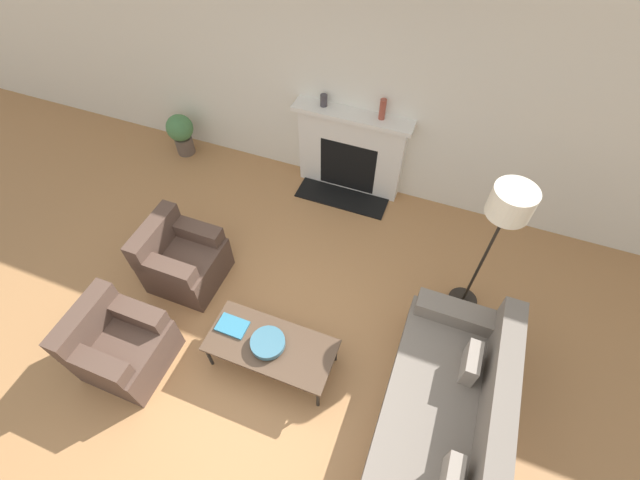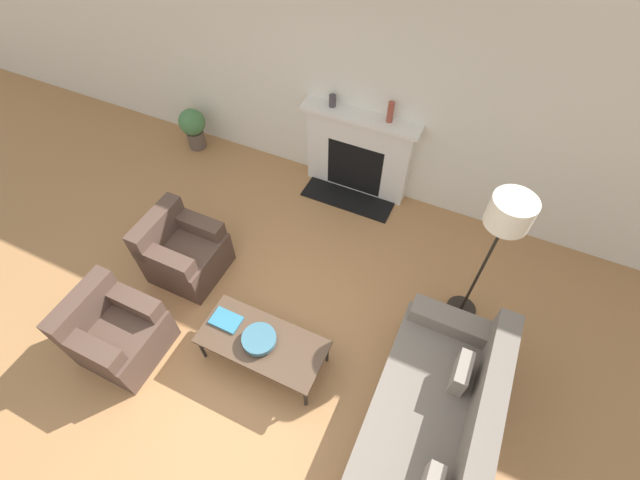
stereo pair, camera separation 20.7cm
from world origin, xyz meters
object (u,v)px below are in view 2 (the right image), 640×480
(armchair_near, at_px, (116,332))
(floor_lamp, at_px, (505,223))
(book, at_px, (226,320))
(mantel_vase_center_left, at_px, (390,112))
(bowl, at_px, (259,339))
(coffee_table, at_px, (262,342))
(potted_plant, at_px, (193,126))
(armchair_far, at_px, (183,252))
(fireplace, at_px, (358,154))
(couch, at_px, (431,430))
(mantel_vase_left, at_px, (333,101))

(armchair_near, xyz_separation_m, floor_lamp, (3.02, 1.89, 1.13))
(book, distance_m, mantel_vase_center_left, 2.88)
(bowl, height_order, book, bowl)
(coffee_table, height_order, floor_lamp, floor_lamp)
(potted_plant, bearing_deg, coffee_table, -44.05)
(armchair_far, bearing_deg, armchair_near, -180.00)
(fireplace, relative_size, coffee_table, 1.20)
(couch, relative_size, armchair_near, 2.67)
(couch, xyz_separation_m, coffee_table, (-1.68, 0.07, 0.06))
(book, bearing_deg, bowl, -6.91)
(armchair_far, height_order, mantel_vase_left, mantel_vase_left)
(book, height_order, potted_plant, potted_plant)
(couch, relative_size, mantel_vase_center_left, 8.60)
(couch, distance_m, potted_plant, 4.97)
(armchair_far, bearing_deg, bowl, -114.12)
(potted_plant, bearing_deg, armchair_near, -67.83)
(couch, distance_m, mantel_vase_left, 3.64)
(armchair_far, relative_size, bowl, 2.46)
(couch, xyz_separation_m, floor_lamp, (-0.02, 1.46, 1.15))
(mantel_vase_center_left, bearing_deg, coffee_table, -94.73)
(armchair_near, distance_m, book, 1.08)
(book, relative_size, mantel_vase_left, 2.04)
(fireplace, bearing_deg, book, -96.65)
(book, bearing_deg, mantel_vase_left, 91.74)
(floor_lamp, bearing_deg, fireplace, 144.02)
(coffee_table, distance_m, book, 0.43)
(fireplace, bearing_deg, couch, -56.85)
(armchair_near, distance_m, potted_plant, 3.23)
(bowl, bearing_deg, coffee_table, 38.20)
(couch, distance_m, coffee_table, 1.69)
(couch, distance_m, armchair_far, 3.11)
(mantel_vase_center_left, bearing_deg, mantel_vase_left, 180.00)
(bowl, xyz_separation_m, floor_lamp, (1.68, 1.41, 1.01))
(coffee_table, bearing_deg, mantel_vase_center_left, 85.27)
(book, height_order, floor_lamp, floor_lamp)
(coffee_table, bearing_deg, mantel_vase_left, 100.27)
(fireplace, bearing_deg, armchair_near, -111.35)
(fireplace, height_order, coffee_table, fireplace)
(coffee_table, relative_size, mantel_vase_center_left, 4.89)
(coffee_table, distance_m, mantel_vase_left, 2.88)
(couch, bearing_deg, armchair_near, -81.99)
(floor_lamp, height_order, mantel_vase_left, floor_lamp)
(armchair_far, distance_m, mantel_vase_left, 2.46)
(armchair_far, xyz_separation_m, mantel_vase_center_left, (1.58, 2.11, 0.97))
(coffee_table, bearing_deg, floor_lamp, 39.97)
(armchair_far, height_order, book, armchair_far)
(couch, xyz_separation_m, mantel_vase_left, (-2.17, 2.77, 0.94))
(bowl, height_order, mantel_vase_left, mantel_vase_left)
(book, xyz_separation_m, mantel_vase_left, (-0.06, 2.66, 0.83))
(fireplace, xyz_separation_m, mantel_vase_center_left, (0.34, 0.01, 0.72))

